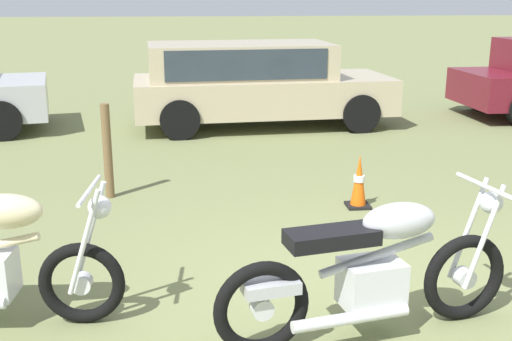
{
  "coord_description": "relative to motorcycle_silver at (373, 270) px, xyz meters",
  "views": [
    {
      "loc": [
        -1.18,
        -4.03,
        2.25
      ],
      "look_at": [
        -0.69,
        0.9,
        0.84
      ],
      "focal_mm": 44.06,
      "sensor_mm": 36.0,
      "label": 1
    }
  ],
  "objects": [
    {
      "name": "fence_post_wooden",
      "position": [
        -2.13,
        3.22,
        0.06
      ],
      "size": [
        0.1,
        0.1,
        1.08
      ],
      "primitive_type": "cylinder",
      "color": "brown",
      "rests_on": "ground"
    },
    {
      "name": "traffic_cone",
      "position": [
        0.6,
        2.61,
        -0.21
      ],
      "size": [
        0.25,
        0.25,
        0.59
      ],
      "color": "#EA590F",
      "rests_on": "ground"
    },
    {
      "name": "ground_plane",
      "position": [
        0.03,
        0.3,
        -0.48
      ],
      "size": [
        120.0,
        120.0,
        0.0
      ],
      "primitive_type": "plane",
      "color": "olive"
    },
    {
      "name": "motorcycle_silver",
      "position": [
        0.0,
        0.0,
        0.0
      ],
      "size": [
        2.11,
        0.8,
        1.02
      ],
      "rotation": [
        0.0,
        0.0,
        0.2
      ],
      "color": "black",
      "rests_on": "ground"
    },
    {
      "name": "car_beige",
      "position": [
        -0.16,
        7.04,
        0.36
      ],
      "size": [
        4.51,
        2.15,
        1.43
      ],
      "rotation": [
        0.0,
        0.0,
        0.07
      ],
      "color": "#BCAD8C",
      "rests_on": "ground"
    }
  ]
}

